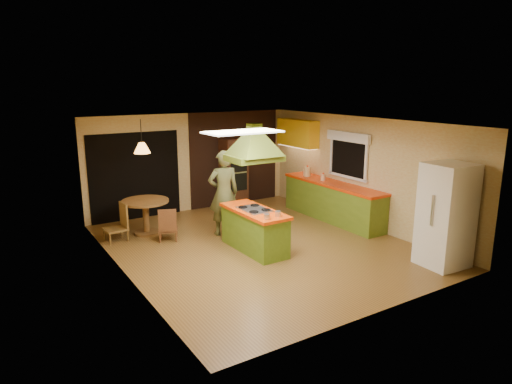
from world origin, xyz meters
TOP-DOWN VIEW (x-y plane):
  - ground at (0.00, 0.00)m, footprint 6.50×6.50m
  - room_walls at (0.00, 0.00)m, footprint 5.50×6.50m
  - ceiling_plane at (0.00, 0.00)m, footprint 6.50×6.50m
  - brick_panel at (1.25, 3.23)m, footprint 2.64×0.03m
  - nook_opening at (-1.50, 3.23)m, footprint 2.20×0.03m
  - right_counter at (2.45, 0.60)m, footprint 0.62×3.05m
  - upper_cabinets at (2.57, 2.20)m, footprint 0.34×1.40m
  - window_right at (2.70, 0.40)m, footprint 0.12×1.35m
  - fluor_panel at (-1.10, -1.20)m, footprint 1.20×0.60m
  - kitchen_island at (-0.23, -0.14)m, footprint 0.68×1.65m
  - range_hood at (-0.23, -0.14)m, footprint 0.98×0.71m
  - man at (-0.28, 1.03)m, footprint 0.76×0.58m
  - refrigerator at (2.27, -2.60)m, footprint 0.82×0.78m
  - wall_oven at (1.04, 2.95)m, footprint 0.61×0.60m
  - dining_table at (-1.70, 1.98)m, footprint 1.01×1.01m
  - chair_left at (-2.40, 1.88)m, footprint 0.46×0.46m
  - chair_near at (-1.45, 1.33)m, footprint 0.52×0.52m
  - pendant_lamp at (-1.70, 1.98)m, footprint 0.43×0.43m
  - canister_large at (2.40, 1.53)m, footprint 0.19×0.19m
  - canister_medium at (2.40, 1.60)m, footprint 0.13×0.13m
  - canister_small at (2.40, 0.92)m, footprint 0.13×0.13m

SIDE VIEW (x-z plane):
  - ground at x=0.00m, z-range 0.00..0.00m
  - chair_near at x=-1.45m, z-range 0.00..0.71m
  - chair_left at x=-2.40m, z-range 0.00..0.79m
  - kitchen_island at x=-0.23m, z-range 0.00..0.84m
  - right_counter at x=2.45m, z-range 0.00..0.92m
  - dining_table at x=-1.70m, z-range 0.15..0.91m
  - wall_oven at x=1.04m, z-range 0.00..1.84m
  - man at x=-0.28m, z-range 0.00..1.85m
  - refrigerator at x=2.27m, z-range 0.00..1.88m
  - canister_small at x=2.40m, z-range 0.92..1.08m
  - canister_medium at x=2.40m, z-range 0.92..1.09m
  - canister_large at x=2.40m, z-range 0.92..1.16m
  - nook_opening at x=-1.50m, z-range 0.00..2.10m
  - room_walls at x=0.00m, z-range -2.00..4.50m
  - brick_panel at x=1.25m, z-range 0.00..2.50m
  - window_right at x=2.70m, z-range 1.24..2.30m
  - pendant_lamp at x=-1.70m, z-range 1.79..2.01m
  - upper_cabinets at x=2.57m, z-range 1.60..2.30m
  - range_hood at x=-0.23m, z-range 1.86..2.65m
  - fluor_panel at x=-1.10m, z-range 2.47..2.50m
  - ceiling_plane at x=0.00m, z-range 2.50..2.50m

